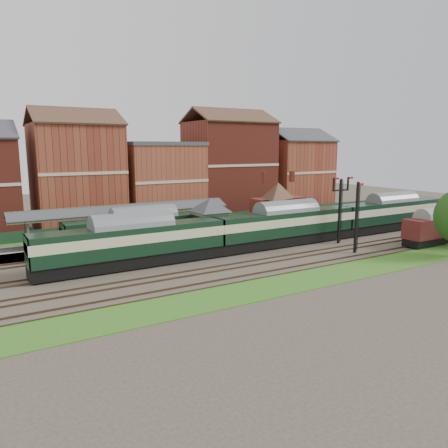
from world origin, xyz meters
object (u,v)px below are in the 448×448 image
semaphore_bracket (340,206)px  dmu_train (286,224)px  platform_railcar (144,229)px  signal_box (210,222)px

semaphore_bracket → dmu_train: size_ratio=0.14×
platform_railcar → signal_box: bearing=-25.1°
semaphore_bracket → platform_railcar: size_ratio=0.45×
signal_box → dmu_train: (8.72, -3.25, -0.60)m
signal_box → dmu_train: 9.32m
signal_box → dmu_train: size_ratio=0.10×
dmu_train → platform_railcar: dmu_train is taller
signal_box → platform_railcar: 7.70m
signal_box → semaphore_bracket: bearing=-20.9°
dmu_train → platform_railcar: size_ratio=3.20×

